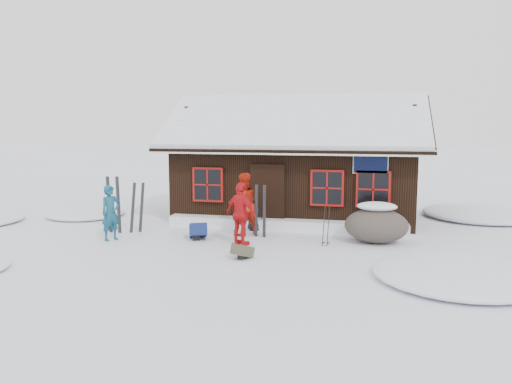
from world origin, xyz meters
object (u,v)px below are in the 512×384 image
skier_orange_left (243,204)px  boulder (376,224)px  skier_orange_right (241,214)px  backpack_blue (198,233)px  ski_pair_left (137,208)px  backpack_olive (242,253)px  skier_teal (111,213)px  ski_poles (326,227)px  skier_crouched (254,214)px

skier_orange_left → boulder: skier_orange_left is taller
skier_orange_right → backpack_blue: bearing=9.5°
boulder → ski_pair_left: size_ratio=1.11×
skier_orange_right → backpack_olive: (0.39, -1.33, -0.74)m
skier_teal → backpack_olive: (4.18, -1.08, -0.66)m
ski_poles → ski_pair_left: bearing=175.7°
skier_crouched → ski_poles: ski_poles is taller
skier_teal → skier_orange_right: 3.80m
skier_crouched → boulder: 3.84m
skier_teal → ski_poles: (6.07, 0.73, -0.26)m
skier_teal → ski_poles: size_ratio=1.39×
skier_orange_left → ski_poles: 2.68m
ski_poles → backpack_olive: size_ratio=2.33×
skier_orange_left → skier_crouched: bearing=-142.1°
boulder → ski_poles: (-1.35, -0.69, 0.01)m
ski_poles → skier_teal: bearing=-173.2°
skier_orange_right → ski_poles: 2.35m
skier_teal → skier_orange_left: 3.84m
ski_poles → skier_orange_right: bearing=-168.3°
skier_orange_right → skier_crouched: skier_orange_right is taller
boulder → backpack_blue: 5.10m
skier_orange_left → boulder: 3.91m
ski_poles → boulder: bearing=27.1°
ski_pair_left → boulder: bearing=-18.7°
ski_pair_left → backpack_olive: bearing=-50.4°
skier_orange_left → backpack_blue: bearing=-7.4°
skier_crouched → ski_pair_left: bearing=155.2°
skier_teal → skier_orange_right: bearing=-56.3°
skier_orange_left → ski_poles: (2.54, -0.76, -0.41)m
backpack_olive → ski_poles: bearing=69.1°
skier_teal → skier_crouched: size_ratio=1.53×
skier_orange_left → backpack_blue: size_ratio=2.93×
skier_orange_left → boulder: bearing=137.1°
skier_teal → backpack_blue: 2.56m
skier_crouched → backpack_olive: size_ratio=2.11×
skier_teal → skier_orange_left: skier_orange_left is taller
skier_teal → skier_orange_left: size_ratio=0.84×
skier_orange_left → backpack_olive: size_ratio=3.83×
ski_pair_left → skier_orange_left: bearing=-15.1°
skier_orange_left → skier_orange_right: (0.26, -1.24, -0.07)m
skier_orange_left → backpack_olive: (0.65, -2.57, -0.81)m
skier_orange_left → ski_pair_left: (-3.29, -0.32, -0.19)m
skier_orange_left → backpack_olive: skier_orange_left is taller
skier_orange_right → ski_pair_left: bearing=12.6°
skier_orange_left → ski_poles: size_ratio=1.65×
boulder → ski_poles: size_ratio=1.55×
skier_teal → boulder: size_ratio=0.90×
skier_crouched → ski_pair_left: size_ratio=0.65×
skier_orange_right → ski_poles: (2.28, 0.47, -0.34)m
skier_crouched → backpack_olive: bearing=-123.8°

